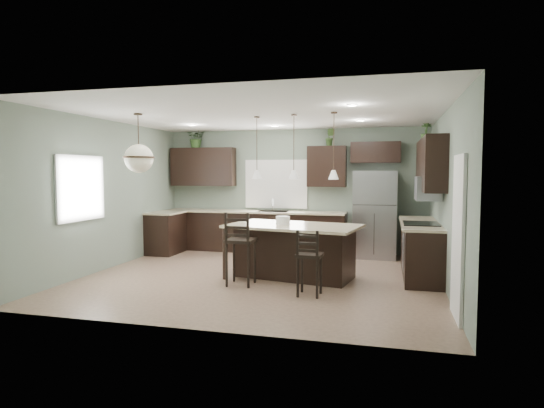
{
  "coord_description": "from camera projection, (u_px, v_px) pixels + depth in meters",
  "views": [
    {
      "loc": [
        2.13,
        -7.51,
        1.82
      ],
      "look_at": [
        0.1,
        0.4,
        1.25
      ],
      "focal_mm": 30.0,
      "sensor_mm": 36.0,
      "label": 1
    }
  ],
  "objects": [
    {
      "name": "room_shell",
      "position": [
        261.0,
        179.0,
        7.79
      ],
      "size": [
        6.0,
        6.0,
        6.0
      ],
      "color": "slate",
      "rests_on": "ground"
    },
    {
      "name": "back_lower_cabs",
      "position": [
        254.0,
        232.0,
        10.46
      ],
      "size": [
        4.2,
        0.6,
        0.9
      ],
      "primitive_type": "cube",
      "color": "black",
      "rests_on": "ground"
    },
    {
      "name": "chandelier",
      "position": [
        139.0,
        143.0,
        7.55
      ],
      "size": [
        0.52,
        0.52,
        0.99
      ],
      "primitive_type": null,
      "color": "#ECE5C1",
      "rests_on": "room_shell"
    },
    {
      "name": "back_countertop",
      "position": [
        254.0,
        212.0,
        10.41
      ],
      "size": [
        4.2,
        0.66,
        0.04
      ],
      "primitive_type": "cube",
      "color": "beige",
      "rests_on": "back_lower_cabs"
    },
    {
      "name": "cooktop",
      "position": [
        421.0,
        224.0,
        7.76
      ],
      "size": [
        0.58,
        0.75,
        0.02
      ],
      "primitive_type": "cube",
      "color": "black",
      "rests_on": "right_countertop"
    },
    {
      "name": "left_return_cabs",
      "position": [
        166.0,
        233.0,
        10.19
      ],
      "size": [
        0.6,
        0.9,
        0.9
      ],
      "primitive_type": "cube",
      "color": "black",
      "rests_on": "ground"
    },
    {
      "name": "kitchen_island",
      "position": [
        293.0,
        252.0,
        7.79
      ],
      "size": [
        2.39,
        1.63,
        0.92
      ],
      "primitive_type": "cube",
      "rotation": [
        0.0,
        0.0,
        -0.18
      ],
      "color": "black",
      "rests_on": "ground"
    },
    {
      "name": "plant_back_right",
      "position": [
        330.0,
        137.0,
        9.98
      ],
      "size": [
        0.25,
        0.22,
        0.38
      ],
      "primitive_type": "imported",
      "rotation": [
        0.0,
        0.0,
        -0.29
      ],
      "color": "#385625",
      "rests_on": "back_upper_right"
    },
    {
      "name": "plant_right_wall",
      "position": [
        426.0,
        132.0,
        8.54
      ],
      "size": [
        0.21,
        0.21,
        0.36
      ],
      "primitive_type": "imported",
      "rotation": [
        0.0,
        0.0,
        -0.07
      ],
      "color": "#335425",
      "rests_on": "right_upper_cabs"
    },
    {
      "name": "serving_dish",
      "position": [
        283.0,
        220.0,
        7.84
      ],
      "size": [
        0.24,
        0.24,
        0.14
      ],
      "primitive_type": "cylinder",
      "color": "white",
      "rests_on": "kitchen_island"
    },
    {
      "name": "refrigerator",
      "position": [
        375.0,
        214.0,
        9.69
      ],
      "size": [
        0.9,
        0.74,
        1.85
      ],
      "primitive_type": "cube",
      "color": "#98979F",
      "rests_on": "ground"
    },
    {
      "name": "pendant_right",
      "position": [
        334.0,
        146.0,
        7.37
      ],
      "size": [
        0.17,
        0.17,
        1.1
      ],
      "primitive_type": null,
      "color": "white",
      "rests_on": "room_shell"
    },
    {
      "name": "faucet",
      "position": [
        273.0,
        205.0,
        10.25
      ],
      "size": [
        0.02,
        0.02,
        0.28
      ],
      "primitive_type": "cylinder",
      "color": "silver",
      "rests_on": "back_countertop"
    },
    {
      "name": "pendant_left",
      "position": [
        257.0,
        148.0,
        7.96
      ],
      "size": [
        0.17,
        0.17,
        1.1
      ],
      "primitive_type": null,
      "color": "white",
      "rests_on": "room_shell"
    },
    {
      "name": "back_upper_right",
      "position": [
        327.0,
        166.0,
        10.07
      ],
      "size": [
        0.85,
        0.34,
        0.9
      ],
      "primitive_type": "cube",
      "color": "black",
      "rests_on": "room_shell"
    },
    {
      "name": "left_return_countertop",
      "position": [
        166.0,
        213.0,
        10.15
      ],
      "size": [
        0.66,
        0.96,
        0.04
      ],
      "primitive_type": "cube",
      "color": "beige",
      "rests_on": "left_return_cabs"
    },
    {
      "name": "wall_oven_front",
      "position": [
        403.0,
        252.0,
        7.87
      ],
      "size": [
        0.01,
        0.72,
        0.6
      ],
      "primitive_type": "cube",
      "color": "gray",
      "rests_on": "right_lower_cabs"
    },
    {
      "name": "right_countertop",
      "position": [
        420.0,
        223.0,
        8.03
      ],
      "size": [
        0.66,
        2.35,
        0.04
      ],
      "primitive_type": "cube",
      "color": "beige",
      "rests_on": "right_lower_cabs"
    },
    {
      "name": "sink_inset",
      "position": [
        273.0,
        211.0,
        10.29
      ],
      "size": [
        0.7,
        0.45,
        0.01
      ],
      "primitive_type": "cube",
      "color": "gray",
      "rests_on": "back_countertop"
    },
    {
      "name": "bar_stool_left",
      "position": [
        241.0,
        249.0,
        7.3
      ],
      "size": [
        0.45,
        0.45,
        1.19
      ],
      "primitive_type": "cube",
      "rotation": [
        0.0,
        0.0,
        0.01
      ],
      "color": "black",
      "rests_on": "ground"
    },
    {
      "name": "plant_back_left",
      "position": [
        197.0,
        138.0,
        10.76
      ],
      "size": [
        0.51,
        0.47,
        0.48
      ],
      "primitive_type": "imported",
      "rotation": [
        0.0,
        0.0,
        0.26
      ],
      "color": "#2C4A20",
      "rests_on": "back_upper_left"
    },
    {
      "name": "window_left",
      "position": [
        80.0,
        188.0,
        7.77
      ],
      "size": [
        0.02,
        1.1,
        1.0
      ],
      "primitive_type": "cube",
      "color": "white",
      "rests_on": "room_shell"
    },
    {
      "name": "window_back",
      "position": [
        276.0,
        184.0,
        10.54
      ],
      "size": [
        1.35,
        0.02,
        1.0
      ],
      "primitive_type": "cube",
      "color": "white",
      "rests_on": "room_shell"
    },
    {
      "name": "microwave",
      "position": [
        428.0,
        188.0,
        7.69
      ],
      "size": [
        0.4,
        0.75,
        0.4
      ],
      "primitive_type": "cube",
      "color": "gray",
      "rests_on": "right_upper_cabs"
    },
    {
      "name": "right_upper_cabs",
      "position": [
        430.0,
        165.0,
        7.92
      ],
      "size": [
        0.34,
        2.35,
        0.9
      ],
      "primitive_type": "cube",
      "color": "black",
      "rests_on": "room_shell"
    },
    {
      "name": "pantry_door",
      "position": [
        458.0,
        237.0,
        5.6
      ],
      "size": [
        0.04,
        0.82,
        2.04
      ],
      "primitive_type": "cube",
      "color": "white",
      "rests_on": "ground"
    },
    {
      "name": "bar_stool_right",
      "position": [
        309.0,
        262.0,
        6.68
      ],
      "size": [
        0.38,
        0.38,
        0.99
      ],
      "primitive_type": "cube",
      "rotation": [
        0.0,
        0.0,
        -0.03
      ],
      "color": "black",
      "rests_on": "ground"
    },
    {
      "name": "back_upper_left",
      "position": [
        203.0,
        167.0,
        10.8
      ],
      "size": [
        1.55,
        0.34,
        0.9
      ],
      "primitive_type": "cube",
      "color": "black",
      "rests_on": "room_shell"
    },
    {
      "name": "pendant_center",
      "position": [
        294.0,
        147.0,
        7.67
      ],
      "size": [
        0.17,
        0.17,
        1.1
      ],
      "primitive_type": null,
      "color": "white",
      "rests_on": "room_shell"
    },
    {
      "name": "right_lower_cabs",
      "position": [
        420.0,
        250.0,
        8.06
      ],
      "size": [
        0.6,
        2.35,
        0.9
      ],
      "primitive_type": "cube",
      "color": "black",
      "rests_on": "ground"
    },
    {
      "name": "ground",
      "position": [
        261.0,
        277.0,
        7.91
      ],
      "size": [
        6.0,
        6.0,
        0.0
      ],
      "primitive_type": "plane",
      "color": "#9E8466",
      "rests_on": "ground"
    },
    {
      "name": "fridge_header",
      "position": [
        376.0,
        152.0,
        9.79
      ],
      "size": [
        1.05,
        0.34,
        0.45
      ],
      "primitive_type": "cube",
      "color": "black",
      "rests_on": "room_shell"
    }
  ]
}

